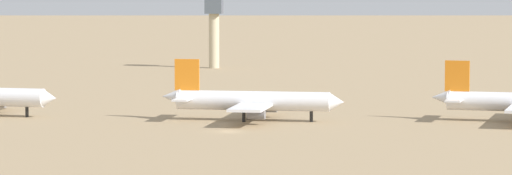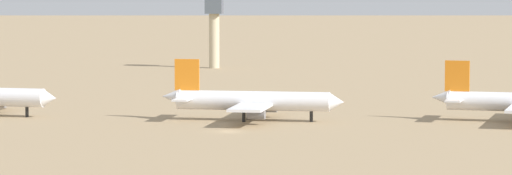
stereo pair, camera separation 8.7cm
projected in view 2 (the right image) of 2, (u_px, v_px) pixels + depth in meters
ground at (229, 132)px, 246.69m from camera, size 4000.00×4000.00×0.00m
parked_jet_orange_4 at (251, 101)px, 265.01m from camera, size 36.09×30.42×11.92m
control_tower at (214, 26)px, 418.84m from camera, size 5.20×5.20×21.46m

